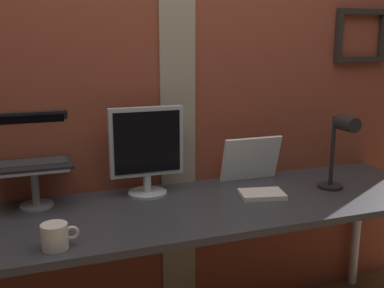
{
  "coord_description": "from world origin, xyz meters",
  "views": [
    {
      "loc": [
        -0.59,
        -1.76,
        1.43
      ],
      "look_at": [
        0.08,
        0.08,
        0.99
      ],
      "focal_mm": 42.09,
      "sensor_mm": 36.0,
      "label": 1
    }
  ],
  "objects": [
    {
      "name": "brick_wall_back",
      "position": [
        0.0,
        0.38,
        1.18
      ],
      "size": [
        3.34,
        0.16,
        2.35
      ],
      "color": "brown",
      "rests_on": "ground_plane"
    },
    {
      "name": "desk",
      "position": [
        0.08,
        -0.02,
        0.68
      ],
      "size": [
        2.33,
        0.67,
        0.74
      ],
      "color": "#333338",
      "rests_on": "ground_plane"
    },
    {
      "name": "monitor",
      "position": [
        -0.1,
        0.2,
        0.97
      ],
      "size": [
        0.34,
        0.18,
        0.41
      ],
      "color": "#ADB2B7",
      "rests_on": "desk"
    },
    {
      "name": "laptop_stand",
      "position": [
        -0.59,
        0.2,
        0.86
      ],
      "size": [
        0.28,
        0.22,
        0.18
      ],
      "color": "gray",
      "rests_on": "desk"
    },
    {
      "name": "laptop",
      "position": [
        -0.59,
        0.27,
        0.98
      ],
      "size": [
        0.32,
        0.29,
        0.22
      ],
      "color": "black",
      "rests_on": "laptop_stand"
    },
    {
      "name": "whiteboard_panel",
      "position": [
        0.45,
        0.23,
        0.85
      ],
      "size": [
        0.31,
        0.08,
        0.23
      ],
      "primitive_type": "cube",
      "rotation": [
        0.26,
        0.0,
        0.0
      ],
      "color": "white",
      "rests_on": "desk"
    },
    {
      "name": "desk_lamp",
      "position": [
        0.76,
        -0.07,
        0.97
      ],
      "size": [
        0.12,
        0.2,
        0.37
      ],
      "color": "black",
      "rests_on": "desk"
    },
    {
      "name": "coffee_mug",
      "position": [
        -0.54,
        -0.25,
        0.78
      ],
      "size": [
        0.13,
        0.09,
        0.09
      ],
      "color": "silver",
      "rests_on": "desk"
    },
    {
      "name": "paper_clutter_stack",
      "position": [
        0.39,
        -0.02,
        0.75
      ],
      "size": [
        0.23,
        0.18,
        0.02
      ],
      "primitive_type": "cube",
      "rotation": [
        0.0,
        0.0,
        -0.21
      ],
      "color": "silver",
      "rests_on": "desk"
    }
  ]
}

